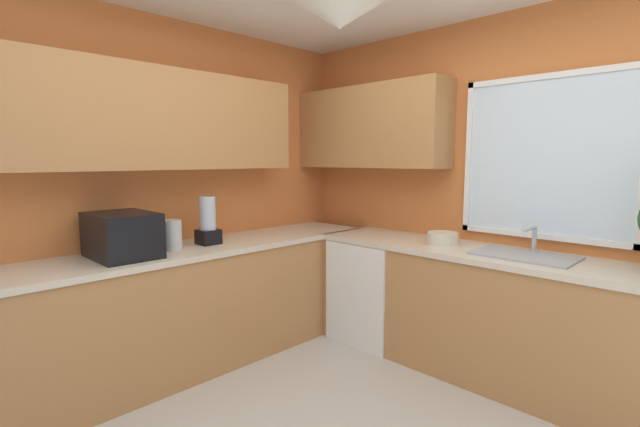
{
  "coord_description": "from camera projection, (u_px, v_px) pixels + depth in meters",
  "views": [
    {
      "loc": [
        1.34,
        -1.47,
        1.52
      ],
      "look_at": [
        -0.65,
        0.54,
        1.18
      ],
      "focal_mm": 24.85,
      "sensor_mm": 36.0,
      "label": 1
    }
  ],
  "objects": [
    {
      "name": "bowl",
      "position": [
        443.0,
        238.0,
        3.31
      ],
      "size": [
        0.22,
        0.22,
        0.09
      ],
      "primitive_type": "cylinder",
      "color": "beige",
      "rests_on": "counter_run_back"
    },
    {
      "name": "counter_run_back",
      "position": [
        509.0,
        319.0,
        3.01
      ],
      "size": [
        2.96,
        0.65,
        0.89
      ],
      "color": "#AD7542",
      "rests_on": "ground_plane"
    },
    {
      "name": "sink_assembly",
      "position": [
        525.0,
        255.0,
        2.9
      ],
      "size": [
        0.61,
        0.4,
        0.19
      ],
      "color": "#9EA0A5",
      "rests_on": "counter_run_back"
    },
    {
      "name": "counter_run_left",
      "position": [
        178.0,
        310.0,
        3.19
      ],
      "size": [
        0.65,
        3.34,
        0.89
      ],
      "color": "#AD7542",
      "rests_on": "ground_plane"
    },
    {
      "name": "blender_appliance",
      "position": [
        208.0,
        223.0,
        3.3
      ],
      "size": [
        0.15,
        0.15,
        0.36
      ],
      "color": "black",
      "rests_on": "counter_run_left"
    },
    {
      "name": "room_shell",
      "position": [
        302.0,
        112.0,
        2.87
      ],
      "size": [
        3.87,
        3.73,
        2.63
      ],
      "color": "#D17238",
      "rests_on": "ground_plane"
    },
    {
      "name": "microwave",
      "position": [
        122.0,
        235.0,
        2.86
      ],
      "size": [
        0.48,
        0.36,
        0.29
      ],
      "primitive_type": "cube",
      "color": "black",
      "rests_on": "counter_run_left"
    },
    {
      "name": "dishwasher",
      "position": [
        376.0,
        289.0,
        3.77
      ],
      "size": [
        0.6,
        0.6,
        0.85
      ],
      "primitive_type": "cube",
      "color": "white",
      "rests_on": "ground_plane"
    },
    {
      "name": "kettle",
      "position": [
        173.0,
        235.0,
        3.09
      ],
      "size": [
        0.12,
        0.12,
        0.21
      ],
      "primitive_type": "cylinder",
      "color": "#B7B7BC",
      "rests_on": "counter_run_left"
    }
  ]
}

